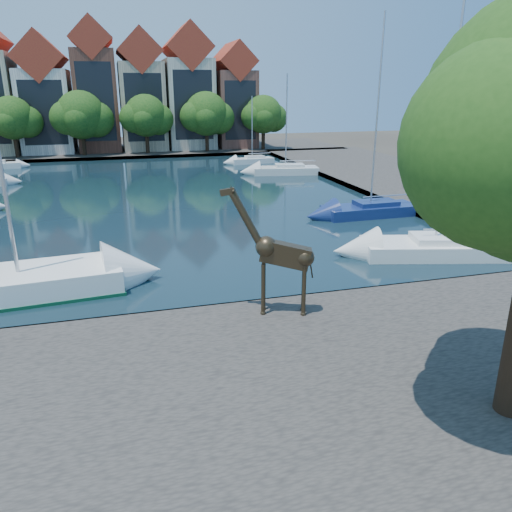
{
  "coord_description": "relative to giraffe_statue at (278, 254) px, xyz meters",
  "views": [
    {
      "loc": [
        -2.16,
        -18.2,
        8.78
      ],
      "look_at": [
        2.8,
        -0.36,
        2.51
      ],
      "focal_mm": 35.0,
      "sensor_mm": 36.0,
      "label": 1
    }
  ],
  "objects": [
    {
      "name": "near_quay",
      "position": [
        -3.37,
        -5.59,
        -2.64
      ],
      "size": [
        50.0,
        14.0,
        0.5
      ],
      "primitive_type": "cube",
      "color": "#46423D",
      "rests_on": "ground"
    },
    {
      "name": "sailboat_right_c",
      "position": [
        11.63,
        33.26,
        -2.25
      ],
      "size": [
        7.08,
        3.55,
        10.03
      ],
      "color": "silver",
      "rests_on": "water_basin"
    },
    {
      "name": "far_tree_far_east",
      "position": [
        14.72,
        51.91,
        2.18
      ],
      "size": [
        6.76,
        5.2,
        7.36
      ],
      "color": "#332114",
      "rests_on": "far_quay"
    },
    {
      "name": "townhouse_center",
      "position": [
        -7.37,
        57.4,
        5.47
      ],
      "size": [
        5.44,
        9.18,
        16.93
      ],
      "color": "brown",
      "rests_on": "far_quay"
    },
    {
      "name": "sailboat_right_b",
      "position": [
        11.63,
        14.49,
        -2.22
      ],
      "size": [
        6.85,
        2.53,
        13.32
      ],
      "color": "navy",
      "rests_on": "water_basin"
    },
    {
      "name": "ground",
      "position": [
        -3.37,
        1.41,
        -2.89
      ],
      "size": [
        160.0,
        160.0,
        0.0
      ],
      "primitive_type": "plane",
      "color": "#38332B",
      "rests_on": "ground"
    },
    {
      "name": "far_tree_mid_east",
      "position": [
        -1.27,
        51.91,
        2.24
      ],
      "size": [
        7.02,
        5.4,
        7.52
      ],
      "color": "#332114",
      "rests_on": "far_quay"
    },
    {
      "name": "townhouse_west_inner",
      "position": [
        -13.87,
        57.4,
        4.46
      ],
      "size": [
        6.43,
        9.18,
        15.15
      ],
      "color": "silver",
      "rests_on": "far_quay"
    },
    {
      "name": "giraffe_statue",
      "position": [
        0.0,
        0.0,
        0.0
      ],
      "size": [
        3.33,
        1.43,
        4.87
      ],
      "color": "#352A1A",
      "rests_on": "near_quay"
    },
    {
      "name": "far_tree_east",
      "position": [
        6.74,
        51.91,
        2.35
      ],
      "size": [
        7.54,
        5.8,
        7.84
      ],
      "color": "#332114",
      "rests_on": "far_quay"
    },
    {
      "name": "sailboat_right_d",
      "position": [
        10.3,
        41.88,
        -2.34
      ],
      "size": [
        5.24,
        2.18,
        7.77
      ],
      "color": "silver",
      "rests_on": "water_basin"
    },
    {
      "name": "sailboat_right_a",
      "position": [
        10.7,
        5.41,
        -2.18
      ],
      "size": [
        8.09,
        4.51,
        13.32
      ],
      "color": "white",
      "rests_on": "water_basin"
    },
    {
      "name": "far_tree_mid_west",
      "position": [
        -9.26,
        51.91,
        2.4
      ],
      "size": [
        7.8,
        6.0,
        8.0
      ],
      "color": "#332114",
      "rests_on": "far_quay"
    },
    {
      "name": "townhouse_east_end",
      "position": [
        11.63,
        57.4,
        4.22
      ],
      "size": [
        5.44,
        9.18,
        14.43
      ],
      "color": "brown",
      "rests_on": "far_quay"
    },
    {
      "name": "far_tree_west",
      "position": [
        -17.28,
        51.91,
        2.18
      ],
      "size": [
        6.76,
        5.2,
        7.36
      ],
      "color": "#332114",
      "rests_on": "far_quay"
    },
    {
      "name": "water_basin",
      "position": [
        -3.37,
        25.41,
        -2.85
      ],
      "size": [
        38.0,
        50.0,
        0.08
      ],
      "primitive_type": "cube",
      "color": "black",
      "rests_on": "ground"
    },
    {
      "name": "townhouse_east_inner",
      "position": [
        -1.37,
        57.4,
        4.84
      ],
      "size": [
        5.94,
        9.18,
        15.79
      ],
      "color": "tan",
      "rests_on": "far_quay"
    },
    {
      "name": "townhouse_east_mid",
      "position": [
        5.13,
        57.4,
        5.21
      ],
      "size": [
        6.43,
        9.18,
        16.65
      ],
      "color": "beige",
      "rests_on": "far_quay"
    },
    {
      "name": "far_quay",
      "position": [
        -3.37,
        57.41,
        -2.64
      ],
      "size": [
        60.0,
        16.0,
        0.5
      ],
      "primitive_type": "cube",
      "color": "#46423D",
      "rests_on": "ground"
    },
    {
      "name": "right_quay",
      "position": [
        21.63,
        25.41,
        -2.64
      ],
      "size": [
        14.0,
        52.0,
        0.5
      ],
      "primitive_type": "cube",
      "color": "#46423D",
      "rests_on": "ground"
    }
  ]
}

